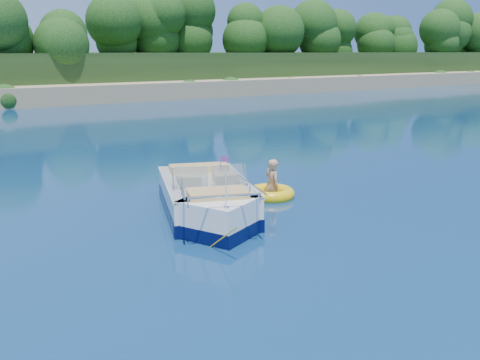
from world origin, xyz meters
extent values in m
plane|color=#0B294F|center=(0.00, 0.00, 0.00)|extent=(160.00, 160.00, 0.00)
cylinder|color=#311C10|center=(20.00, 40.00, 2.80)|extent=(0.44, 0.44, 2.60)
sphere|color=black|center=(20.00, 40.00, 5.27)|extent=(4.29, 4.29, 4.29)
cylinder|color=#311C10|center=(48.00, 41.50, 3.00)|extent=(0.44, 0.44, 3.00)
sphere|color=black|center=(48.00, 41.50, 5.85)|extent=(4.95, 4.95, 4.95)
cube|color=white|center=(0.55, 3.67, 0.32)|extent=(3.33, 4.44, 1.10)
cube|color=white|center=(-0.09, 1.90, 0.32)|extent=(1.97, 1.97, 1.10)
cube|color=#050A36|center=(0.55, 3.67, 0.17)|extent=(3.37, 4.49, 0.31)
cube|color=#050A36|center=(-0.09, 1.90, 0.17)|extent=(2.01, 2.01, 0.31)
cube|color=tan|center=(0.65, 3.96, 0.63)|extent=(2.52, 3.18, 0.10)
cube|color=white|center=(0.55, 3.67, 0.84)|extent=(3.36, 4.46, 0.06)
cube|color=black|center=(1.29, 5.71, 0.37)|extent=(0.67, 0.54, 0.94)
cube|color=#8C9EA5|center=(-0.15, 3.14, 1.14)|extent=(0.85, 0.63, 0.51)
cube|color=#8C9EA5|center=(0.74, 2.82, 1.14)|extent=(0.86, 0.44, 0.51)
cube|color=tan|center=(0.01, 3.58, 0.87)|extent=(0.74, 0.74, 0.42)
cube|color=tan|center=(0.90, 3.26, 0.87)|extent=(0.74, 0.74, 0.42)
cube|color=tan|center=(0.91, 4.65, 0.87)|extent=(1.73, 1.10, 0.40)
cube|color=tan|center=(-0.03, 2.09, 0.85)|extent=(1.57, 1.21, 0.36)
cylinder|color=white|center=(-0.37, 1.15, 1.32)|extent=(0.04, 0.04, 0.89)
cube|color=red|center=(0.65, 2.85, 1.56)|extent=(0.22, 0.09, 0.15)
cube|color=silver|center=(-0.38, 1.11, 0.90)|extent=(0.12, 0.09, 0.05)
cylinder|color=yellow|center=(-0.66, 0.81, 0.37)|extent=(0.03, 1.13, 0.80)
torus|color=yellow|center=(2.88, 3.94, 0.09)|extent=(1.52, 1.52, 0.38)
torus|color=red|center=(2.88, 3.94, 0.11)|extent=(1.25, 1.25, 0.12)
imported|color=tan|center=(2.91, 3.95, 0.00)|extent=(0.40, 0.87, 1.70)
camera|label=1|loc=(-6.16, -8.25, 4.17)|focal=40.00mm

